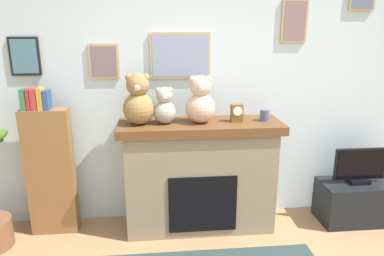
% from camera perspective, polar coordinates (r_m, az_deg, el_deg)
% --- Properties ---
extents(back_wall, '(5.20, 0.15, 2.60)m').
position_cam_1_polar(back_wall, '(3.51, 4.56, 5.98)').
color(back_wall, silver).
rests_on(back_wall, ground_plane).
extents(fireplace, '(1.51, 0.54, 1.07)m').
position_cam_1_polar(fireplace, '(3.41, 1.30, -7.66)').
color(fireplace, '#84755C').
rests_on(fireplace, ground_plane).
extents(bookshelf, '(0.42, 0.16, 1.41)m').
position_cam_1_polar(bookshelf, '(3.54, -22.18, -6.13)').
color(bookshelf, brown).
rests_on(bookshelf, ground_plane).
extents(tv_stand, '(0.73, 0.40, 0.42)m').
position_cam_1_polar(tv_stand, '(4.00, 25.10, -10.82)').
color(tv_stand, black).
rests_on(tv_stand, ground_plane).
extents(television, '(0.53, 0.14, 0.36)m').
position_cam_1_polar(television, '(3.85, 25.77, -5.72)').
color(television, black).
rests_on(television, tv_stand).
extents(candle_jar, '(0.09, 0.09, 0.11)m').
position_cam_1_polar(candle_jar, '(3.33, 11.79, 2.05)').
color(candle_jar, '#4C517A').
rests_on(candle_jar, fireplace).
extents(mantel_clock, '(0.11, 0.08, 0.16)m').
position_cam_1_polar(mantel_clock, '(3.25, 7.32, 2.46)').
color(mantel_clock, brown).
rests_on(mantel_clock, fireplace).
extents(teddy_bear_cream, '(0.29, 0.29, 0.46)m').
position_cam_1_polar(teddy_bear_cream, '(3.15, -8.73, 4.29)').
color(teddy_bear_cream, olive).
rests_on(teddy_bear_cream, fireplace).
extents(teddy_bear_grey, '(0.21, 0.21, 0.34)m').
position_cam_1_polar(teddy_bear_grey, '(3.16, -4.52, 3.41)').
color(teddy_bear_grey, '#9C9F8E').
rests_on(teddy_bear_grey, fireplace).
extents(teddy_bear_tan, '(0.27, 0.27, 0.44)m').
position_cam_1_polar(teddy_bear_tan, '(3.17, 1.37, 4.34)').
color(teddy_bear_tan, '#D1A891').
rests_on(teddy_bear_tan, fireplace).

